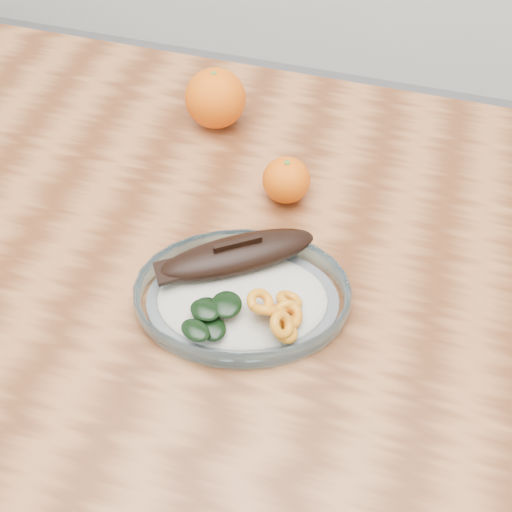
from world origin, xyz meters
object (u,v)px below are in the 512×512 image
orange_left (215,98)px  orange_right (286,180)px  plated_meal (242,294)px  dining_table (197,287)px

orange_left → orange_right: 0.19m
plated_meal → orange_right: (0.01, 0.19, 0.01)m
orange_left → orange_right: size_ratio=1.41×
orange_right → dining_table: bearing=-131.0°
dining_table → orange_left: orange_left is taller
orange_right → plated_meal: bearing=-92.1°
dining_table → orange_left: bearing=100.1°
plated_meal → dining_table: bearing=126.4°
plated_meal → orange_right: size_ratio=8.73×
orange_left → plated_meal: bearing=-66.8°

